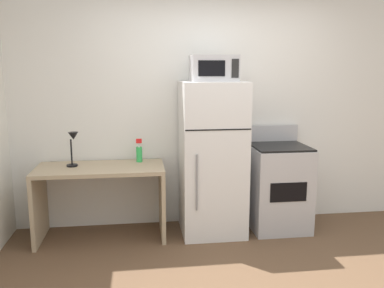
% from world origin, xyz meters
% --- Properties ---
extents(wall_back_white, '(5.00, 0.10, 2.60)m').
position_xyz_m(wall_back_white, '(0.00, 1.70, 1.30)').
color(wall_back_white, white).
rests_on(wall_back_white, ground).
extents(desk, '(1.28, 0.60, 0.75)m').
position_xyz_m(desk, '(-1.20, 1.33, 0.53)').
color(desk, tan).
rests_on(desk, ground).
extents(desk_lamp, '(0.14, 0.12, 0.35)m').
position_xyz_m(desk_lamp, '(-1.46, 1.37, 0.99)').
color(desk_lamp, black).
rests_on(desk_lamp, desk).
extents(spray_bottle, '(0.06, 0.06, 0.25)m').
position_xyz_m(spray_bottle, '(-0.80, 1.50, 0.85)').
color(spray_bottle, green).
rests_on(spray_bottle, desk).
extents(refrigerator, '(0.65, 0.64, 1.60)m').
position_xyz_m(refrigerator, '(-0.04, 1.32, 0.80)').
color(refrigerator, white).
rests_on(refrigerator, ground).
extents(microwave, '(0.46, 0.35, 0.26)m').
position_xyz_m(microwave, '(-0.04, 1.30, 1.73)').
color(microwave, '#B7B7BC').
rests_on(microwave, refrigerator).
extents(oven_range, '(0.60, 0.61, 1.10)m').
position_xyz_m(oven_range, '(0.69, 1.33, 0.47)').
color(oven_range, '#B7B7BC').
rests_on(oven_range, ground).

